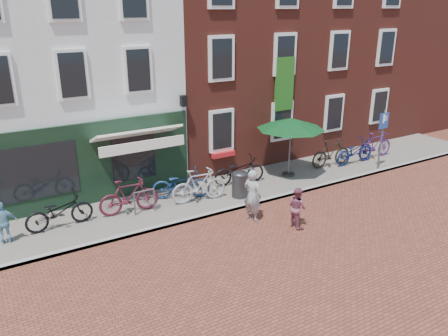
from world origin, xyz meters
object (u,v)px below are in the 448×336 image
cafe_person (4,223)px  bicycle_0 (59,211)px  parasol (291,121)px  bicycle_7 (375,145)px  boy (297,207)px  bicycle_6 (355,152)px  woman (252,195)px  bicycle_5 (331,153)px  bicycle_1 (129,196)px  litter_bin (240,182)px  bicycle_4 (239,170)px  bicycle_3 (199,185)px  bicycle_2 (181,184)px  parking_sign (383,130)px

cafe_person → bicycle_0: cafe_person is taller
parasol → bicycle_7: parasol is taller
boy → bicycle_7: bearing=-67.3°
bicycle_0 → bicycle_6: size_ratio=1.00×
bicycle_6 → bicycle_7: (1.38, 0.09, 0.06)m
woman → boy: woman is taller
bicycle_5 → woman: bearing=115.8°
woman → bicycle_1: woman is taller
litter_bin → bicycle_0: size_ratio=0.51×
bicycle_4 → bicycle_6: same height
litter_bin → bicycle_7: size_ratio=0.52×
bicycle_1 → bicycle_7: (11.59, -0.12, 0.00)m
bicycle_3 → boy: bearing=-142.8°
bicycle_5 → parasol: bearing=91.4°
parasol → bicycle_2: parasol is taller
woman → bicycle_6: size_ratio=0.84×
litter_bin → bicycle_5: 5.19m
bicycle_2 → bicycle_6: bearing=-71.5°
parasol → bicycle_5: parasol is taller
parking_sign → bicycle_5: parking_sign is taller
bicycle_0 → bicycle_5: bearing=-93.4°
bicycle_0 → bicycle_5: 11.28m
litter_bin → cafe_person: bearing=175.4°
woman → bicycle_6: (6.85, 2.13, -0.23)m
bicycle_4 → bicycle_5: (4.48, -0.32, 0.06)m
litter_bin → bicycle_7: (7.67, 0.60, 0.06)m
parasol → cafe_person: 10.75m
bicycle_5 → litter_bin: bearing=101.4°
woman → bicycle_6: bearing=-96.4°
bicycle_1 → bicycle_2: bearing=-78.2°
woman → bicycle_0: size_ratio=0.84×
litter_bin → parasol: parasol is taller
parking_sign → parasol: parking_sign is taller
parking_sign → woman: parking_sign is taller
bicycle_0 → bicycle_2: 4.26m
parking_sign → boy: 6.76m
bicycle_2 → parasol: bearing=-70.1°
bicycle_7 → bicycle_4: bearing=86.9°
litter_bin → parking_sign: parking_sign is taller
bicycle_2 → bicycle_7: 9.57m
litter_bin → bicycle_5: (5.13, 0.75, 0.06)m
bicycle_3 → bicycle_7: 9.14m
parking_sign → bicycle_3: 8.27m
litter_bin → bicycle_7: bearing=4.5°
boy → bicycle_2: size_ratio=0.64×
parking_sign → cafe_person: 14.50m
bicycle_5 → bicycle_7: bearing=-90.2°
bicycle_2 → bicycle_4: same height
parasol → bicycle_5: (2.24, -0.07, -1.66)m
woman → boy: size_ratio=1.31×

